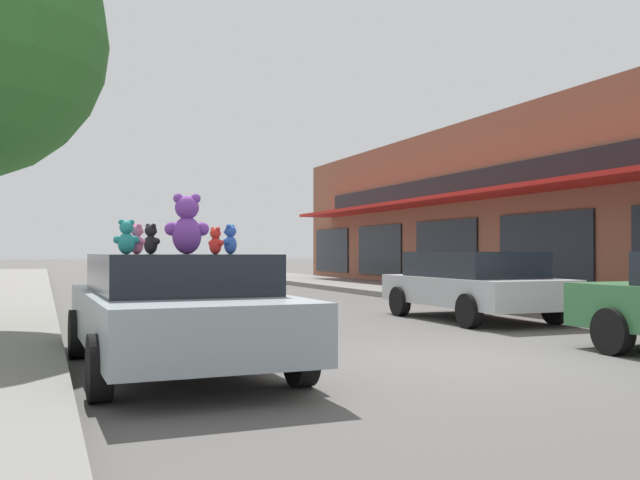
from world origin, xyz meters
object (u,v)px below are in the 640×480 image
object	(u,v)px
teddy_bear_pink	(137,239)
teddy_bear_red	(216,241)
plush_art_car	(176,308)
parked_car_far_center	(473,283)
teddy_bear_blue	(230,240)
teddy_bear_teal	(126,237)
teddy_bear_green	(216,245)
teddy_bear_black	(151,239)
teddy_bear_giant	(187,225)

from	to	relation	value
teddy_bear_pink	teddy_bear_red	xyz separation A→B (m)	(0.68, -0.75, -0.03)
plush_art_car	parked_car_far_center	world-z (taller)	parked_car_far_center
teddy_bear_blue	parked_car_far_center	distance (m)	7.18
teddy_bear_teal	teddy_bear_green	world-z (taller)	teddy_bear_teal
plush_art_car	teddy_bear_black	distance (m)	0.83
teddy_bear_blue	parked_car_far_center	size ratio (longest dim) A/B	0.08
teddy_bear_giant	parked_car_far_center	size ratio (longest dim) A/B	0.16
teddy_bear_blue	teddy_bear_black	distance (m)	0.91
teddy_bear_teal	teddy_bear_blue	size ratio (longest dim) A/B	1.09
teddy_bear_blue	teddy_bear_pink	distance (m)	1.02
teddy_bear_pink	teddy_bear_black	size ratio (longest dim) A/B	0.95
teddy_bear_pink	teddy_bear_blue	bearing A→B (deg)	-112.46
plush_art_car	teddy_bear_black	xyz separation A→B (m)	(-0.25, 0.19, 0.76)
teddy_bear_blue	teddy_bear_green	distance (m)	0.23
teddy_bear_giant	teddy_bear_black	world-z (taller)	teddy_bear_giant
teddy_bear_black	teddy_bear_green	bearing A→B (deg)	-137.78
teddy_bear_blue	teddy_bear_red	xyz separation A→B (m)	(-0.34, -0.74, -0.03)
teddy_bear_giant	teddy_bear_red	bearing A→B (deg)	108.76
plush_art_car	teddy_bear_giant	world-z (taller)	teddy_bear_giant
plush_art_car	teddy_bear_black	bearing A→B (deg)	141.95
plush_art_car	teddy_bear_blue	xyz separation A→B (m)	(0.56, -0.20, 0.76)
plush_art_car	teddy_bear_giant	xyz separation A→B (m)	(0.11, -0.02, 0.92)
parked_car_far_center	plush_art_car	bearing A→B (deg)	-148.91
parked_car_far_center	teddy_bear_green	bearing A→B (deg)	-146.96
teddy_bear_giant	teddy_bear_green	size ratio (longest dim) A/B	3.04
teddy_bear_giant	teddy_bear_black	distance (m)	0.45
teddy_bear_giant	teddy_bear_pink	xyz separation A→B (m)	(-0.57, -0.17, -0.17)
teddy_bear_pink	teddy_bear_black	bearing A→B (deg)	-49.22
parked_car_far_center	teddy_bear_blue	bearing A→B (deg)	-145.17
plush_art_car	teddy_bear_red	size ratio (longest dim) A/B	16.47
teddy_bear_blue	teddy_bear_green	xyz separation A→B (m)	(-0.12, 0.19, -0.05)
teddy_bear_giant	teddy_bear_teal	size ratio (longest dim) A/B	1.86
teddy_bear_black	teddy_bear_teal	bearing A→B (deg)	116.43
plush_art_car	parked_car_far_center	size ratio (longest dim) A/B	1.10
plush_art_car	teddy_bear_teal	xyz separation A→B (m)	(-0.58, -0.32, 0.77)
teddy_bear_blue	teddy_bear_pink	bearing A→B (deg)	-50.23
teddy_bear_red	teddy_bear_black	bearing A→B (deg)	-6.37
plush_art_car	teddy_bear_pink	size ratio (longest dim) A/B	13.82
teddy_bear_green	parked_car_far_center	world-z (taller)	teddy_bear_green
teddy_bear_red	teddy_bear_black	world-z (taller)	teddy_bear_black
plush_art_car	teddy_bear_red	bearing A→B (deg)	-77.75
teddy_bear_green	plush_art_car	bearing A→B (deg)	-55.44
teddy_bear_blue	teddy_bear_red	size ratio (longest dim) A/B	1.22
teddy_bear_blue	parked_car_far_center	bearing A→B (deg)	165.17
plush_art_car	teddy_bear_red	world-z (taller)	teddy_bear_red
plush_art_car	teddy_bear_giant	size ratio (longest dim) A/B	6.67
teddy_bear_giant	plush_art_car	bearing A→B (deg)	0.76
teddy_bear_green	teddy_bear_red	xyz separation A→B (m)	(-0.22, -0.92, 0.02)
teddy_bear_pink	teddy_bear_giant	bearing A→B (deg)	-94.92
teddy_bear_red	teddy_bear_teal	bearing A→B (deg)	22.81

